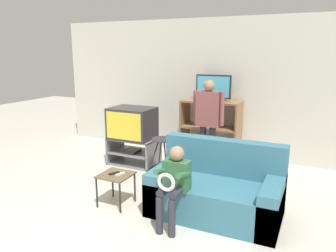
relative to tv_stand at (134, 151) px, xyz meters
The scene contains 12 objects.
wall_back 1.84m from the tv_stand, 51.84° to the left, with size 6.40×0.06×2.60m.
tv_stand is the anchor object (origin of this frame).
television_main 0.52m from the tv_stand, 159.84° to the right, with size 0.76×0.58×0.55m.
media_shelf 1.48m from the tv_stand, 36.69° to the left, with size 1.08×0.49×1.11m.
television_flat 1.83m from the tv_stand, 36.96° to the left, with size 0.65×0.20×0.47m.
folding_stool 0.86m from the tv_stand, 23.81° to the right, with size 0.41×0.46×0.63m.
snack_table 1.65m from the tv_stand, 67.12° to the right, with size 0.40×0.40×0.42m.
remote_control_black 1.65m from the tv_stand, 67.84° to the right, with size 0.04×0.14×0.02m, color black.
remote_control_white 1.67m from the tv_stand, 64.98° to the right, with size 0.04×0.14×0.02m, color silver.
couch 2.24m from the tv_stand, 31.71° to the right, with size 1.57×0.87×0.89m.
person_standing_adult 1.50m from the tv_stand, 10.46° to the left, with size 0.53×0.20×1.54m.
person_seated_child 2.32m from the tv_stand, 47.49° to the right, with size 0.33×0.43×0.94m.
Camera 1 is at (2.04, -2.23, 1.99)m, focal length 35.00 mm.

